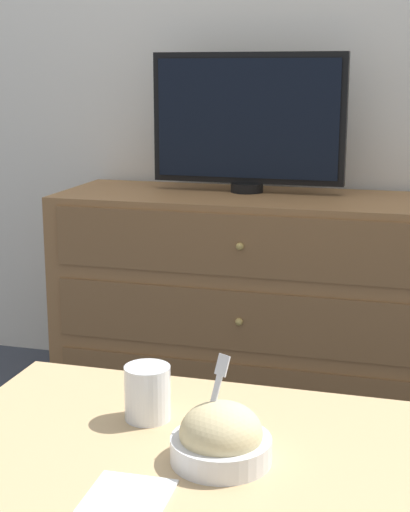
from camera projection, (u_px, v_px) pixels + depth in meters
name	position (u px, v px, depth m)	size (l,w,h in m)	color
ground_plane	(244.00, 370.00, 3.00)	(12.00, 12.00, 0.00)	#383D47
wall_back	(250.00, 17.00, 2.72)	(12.00, 0.05, 2.60)	silver
dresser	(255.00, 301.00, 2.65)	(1.32, 0.48, 0.72)	olive
tv	(248.00, 120.00, 2.59)	(0.65, 0.11, 0.46)	black
coffee_table	(182.00, 481.00, 1.39)	(0.89, 0.61, 0.47)	tan
takeout_bowl	(221.00, 439.00, 1.31)	(0.17, 0.17, 0.18)	silver
drink_cup	(148.00, 396.00, 1.48)	(0.09, 0.09, 0.10)	beige
napkin	(128.00, 496.00, 1.21)	(0.13, 0.13, 0.00)	white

